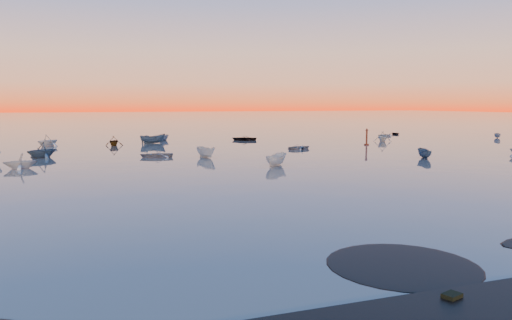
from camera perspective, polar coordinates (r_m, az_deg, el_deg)
name	(u,v)px	position (r m, az deg, el deg)	size (l,w,h in m)	color
ground	(164,133)	(119.43, -10.43, 3.04)	(600.00, 600.00, 0.00)	#615951
moored_fleet	(219,151)	(73.66, -4.20, 1.05)	(124.00, 58.00, 1.20)	beige
boat_near_center	(276,166)	(55.90, 2.31, -0.67)	(4.07, 1.72, 1.41)	beige
channel_marker	(367,138)	(85.84, 12.53, 2.47)	(0.83, 0.83, 2.96)	#4D1D10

